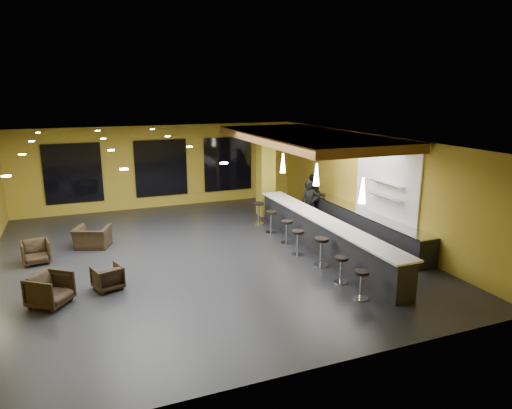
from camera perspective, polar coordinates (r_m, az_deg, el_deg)
name	(u,v)px	position (r m, az deg, el deg)	size (l,w,h in m)	color
floor	(202,256)	(14.24, -6.79, -6.46)	(12.00, 13.00, 0.10)	black
ceiling	(198,139)	(13.41, -7.24, 8.09)	(12.00, 13.00, 0.10)	black
wall_back	(161,166)	(20.01, -11.84, 4.67)	(12.00, 0.10, 3.50)	#A68B25
wall_front	(300,284)	(7.86, 5.50, -9.85)	(12.00, 0.10, 3.50)	#A68B25
wall_right	(370,185)	(16.28, 14.05, 2.42)	(0.10, 13.00, 3.50)	#A68B25
wood_soffit	(305,137)	(15.81, 6.14, 8.33)	(3.60, 8.00, 0.28)	#9B5F2D
window_left	(73,173)	(19.63, -21.89, 3.62)	(2.20, 0.06, 2.40)	black
window_center	(161,168)	(19.91, -11.78, 4.48)	(2.20, 0.06, 2.40)	black
window_right	(228,164)	(20.62, -3.52, 5.08)	(2.20, 0.06, 2.40)	black
tile_backsplash	(386,183)	(15.39, 15.98, 2.59)	(0.06, 3.20, 2.40)	white
bar_counter	(322,235)	(14.51, 8.29, -3.82)	(0.60, 8.00, 1.00)	black
bar_top	(323,219)	(14.35, 8.36, -1.83)	(0.78, 8.10, 0.05)	white
prep_counter	(366,226)	(15.97, 13.64, -2.66)	(0.70, 6.00, 0.86)	black
prep_top	(367,213)	(15.85, 13.73, -1.09)	(0.72, 6.00, 0.03)	silver
wall_shelf_lower	(386,197)	(15.24, 15.92, 0.94)	(0.30, 1.50, 0.03)	silver
wall_shelf_upper	(387,183)	(15.14, 16.03, 2.59)	(0.30, 1.50, 0.03)	silver
column	(266,172)	(18.21, 1.23, 4.06)	(0.60, 0.60, 3.50)	olive
pendant_0	(363,190)	(12.40, 13.17, 1.72)	(0.20, 0.20, 0.70)	white
pendant_1	(316,175)	(14.48, 7.57, 3.72)	(0.20, 0.20, 0.70)	white
pendant_2	(283,163)	(16.67, 3.38, 5.19)	(0.20, 0.20, 0.70)	white
staff_a	(309,204)	(16.83, 6.66, 0.07)	(0.64, 0.42, 1.75)	black
staff_b	(314,197)	(17.72, 7.31, 0.89)	(0.89, 0.69, 1.82)	black
staff_c	(314,200)	(17.94, 7.22, 0.62)	(0.76, 0.49, 1.55)	black
armchair_a	(50,290)	(11.89, -24.36, -9.70)	(0.82, 0.85, 0.77)	black
armchair_b	(108,277)	(12.31, -18.07, -8.66)	(0.67, 0.69, 0.62)	black
armchair_c	(36,252)	(14.84, -25.82, -5.37)	(0.73, 0.75, 0.69)	black
armchair_d	(92,237)	(15.60, -19.78, -3.86)	(1.05, 0.92, 0.68)	black
bar_stool_0	(361,281)	(11.42, 13.03, -9.31)	(0.37, 0.37, 0.73)	silver
bar_stool_1	(341,266)	(12.24, 10.60, -7.60)	(0.36, 0.36, 0.71)	silver
bar_stool_2	(321,248)	(13.23, 8.17, -5.43)	(0.43, 0.43, 0.84)	silver
bar_stool_3	(298,239)	(14.00, 5.24, -4.37)	(0.40, 0.40, 0.79)	silver
bar_stool_4	(287,229)	(15.03, 3.87, -3.07)	(0.39, 0.39, 0.78)	silver
bar_stool_5	(271,219)	(16.09, 1.92, -1.84)	(0.40, 0.40, 0.80)	silver
bar_stool_6	(259,210)	(17.15, 0.33, -0.73)	(0.42, 0.42, 0.84)	silver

